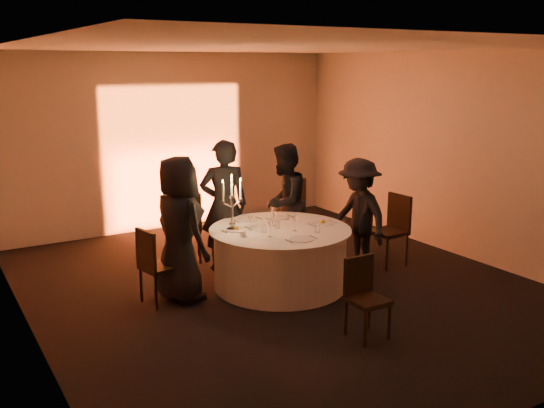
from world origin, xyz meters
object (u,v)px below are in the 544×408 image
chair_left (155,262)px  chair_right (393,225)px  guest_back_left (224,205)px  guest_right (359,215)px  chair_front (364,293)px  candelabra (232,211)px  chair_back_left (185,223)px  guest_left (179,229)px  chair_back_right (292,209)px  coffee_cup (243,234)px  banquet_table (280,258)px  guest_back_right (284,203)px

chair_left → chair_right: size_ratio=0.92×
guest_back_left → guest_right: size_ratio=1.16×
chair_front → candelabra: (-0.54, 1.93, 0.55)m
chair_back_left → guest_left: 1.43m
chair_front → chair_back_right: bearing=70.2°
chair_front → coffee_cup: size_ratio=7.70×
chair_front → guest_right: (1.25, 1.65, 0.31)m
chair_back_left → chair_back_right: 1.75m
chair_back_right → guest_right: (0.15, -1.44, 0.19)m
banquet_table → chair_front: size_ratio=2.13×
chair_left → chair_back_left: (0.93, 1.26, 0.06)m
coffee_cup → candelabra: 0.39m
chair_back_right → coffee_cup: 2.24m
guest_right → candelabra: 1.83m
chair_left → chair_front: (1.58, -1.94, -0.05)m
chair_back_right → candelabra: bearing=0.1°
chair_left → chair_right: 3.44m
chair_back_left → coffee_cup: bearing=113.8°
chair_back_left → chair_front: bearing=122.4°
chair_back_left → chair_back_right: bearing=-162.6°
chair_left → guest_right: size_ratio=0.59×
guest_right → candelabra: size_ratio=2.19×
guest_left → guest_back_left: 1.20m
chair_back_right → guest_left: guest_left is taller
chair_left → chair_back_right: (2.68, 1.15, 0.08)m
banquet_table → guest_left: size_ratio=1.02×
chair_left → chair_front: bearing=-151.1°
guest_left → guest_right: bearing=-108.3°
chair_back_right → guest_back_left: guest_back_left is taller
guest_back_right → guest_right: (0.60, -0.95, -0.06)m
guest_back_right → coffee_cup: bearing=4.8°
banquet_table → coffee_cup: size_ratio=16.36×
guest_left → guest_back_left: bearing=-64.7°
chair_right → chair_front: bearing=-50.8°
chair_left → guest_left: size_ratio=0.53×
chair_left → guest_left: bearing=-99.6°
chair_back_left → chair_right: size_ratio=1.02×
banquet_table → guest_left: guest_left is taller
chair_front → banquet_table: bearing=89.6°
chair_front → guest_left: bearing=122.6°
banquet_table → guest_back_right: size_ratio=1.06×
guest_back_left → candelabra: size_ratio=2.53×
chair_left → guest_back_left: size_ratio=0.51×
guest_left → chair_left: bearing=78.8°
banquet_table → guest_right: (1.24, -0.02, 0.40)m
guest_left → guest_back_left: guest_back_left is taller
guest_back_left → chair_right: bearing=170.6°
chair_left → chair_front: size_ratio=1.10×
guest_back_right → candelabra: (-1.19, -0.68, 0.17)m
chair_back_right → chair_front: (-1.10, -3.09, -0.13)m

